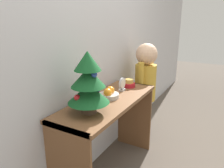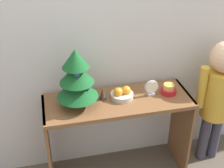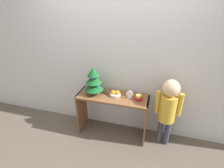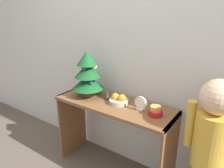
{
  "view_description": "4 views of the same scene",
  "coord_description": "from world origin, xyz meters",
  "px_view_note": "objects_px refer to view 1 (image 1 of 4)",
  "views": [
    {
      "loc": [
        -1.48,
        -0.65,
        1.39
      ],
      "look_at": [
        0.04,
        0.2,
        0.87
      ],
      "focal_mm": 35.0,
      "sensor_mm": 36.0,
      "label": 1
    },
    {
      "loc": [
        -0.48,
        -1.68,
        2.03
      ],
      "look_at": [
        -0.04,
        0.22,
        0.87
      ],
      "focal_mm": 50.0,
      "sensor_mm": 36.0,
      "label": 2
    },
    {
      "loc": [
        0.63,
        -2.04,
        2.15
      ],
      "look_at": [
        0.0,
        0.17,
        0.97
      ],
      "focal_mm": 28.0,
      "sensor_mm": 36.0,
      "label": 3
    },
    {
      "loc": [
        1.02,
        -1.28,
        1.57
      ],
      "look_at": [
        -0.02,
        0.2,
        0.92
      ],
      "focal_mm": 35.0,
      "sensor_mm": 36.0,
      "label": 4
    }
  ],
  "objects_px": {
    "child_figure": "(145,79)",
    "figurine": "(98,97)",
    "fruit_bowl": "(109,94)",
    "singing_bowl": "(129,84)",
    "desk_clock": "(122,84)",
    "mini_tree": "(88,83)"
  },
  "relations": [
    {
      "from": "desk_clock",
      "to": "singing_bowl",
      "type": "bearing_deg",
      "value": -2.35
    },
    {
      "from": "mini_tree",
      "to": "child_figure",
      "type": "bearing_deg",
      "value": -0.03
    },
    {
      "from": "child_figure",
      "to": "desk_clock",
      "type": "bearing_deg",
      "value": 178.56
    },
    {
      "from": "desk_clock",
      "to": "figurine",
      "type": "bearing_deg",
      "value": 175.49
    },
    {
      "from": "singing_bowl",
      "to": "child_figure",
      "type": "relative_size",
      "value": 0.11
    },
    {
      "from": "fruit_bowl",
      "to": "figurine",
      "type": "xyz_separation_m",
      "value": [
        -0.14,
        0.02,
        0.01
      ]
    },
    {
      "from": "singing_bowl",
      "to": "figurine",
      "type": "relative_size",
      "value": 1.25
    },
    {
      "from": "desk_clock",
      "to": "child_figure",
      "type": "distance_m",
      "value": 0.58
    },
    {
      "from": "fruit_bowl",
      "to": "singing_bowl",
      "type": "bearing_deg",
      "value": -3.06
    },
    {
      "from": "desk_clock",
      "to": "mini_tree",
      "type": "bearing_deg",
      "value": -178.59
    },
    {
      "from": "child_figure",
      "to": "figurine",
      "type": "bearing_deg",
      "value": 177.35
    },
    {
      "from": "fruit_bowl",
      "to": "singing_bowl",
      "type": "height_order",
      "value": "fruit_bowl"
    },
    {
      "from": "fruit_bowl",
      "to": "child_figure",
      "type": "distance_m",
      "value": 0.8
    },
    {
      "from": "fruit_bowl",
      "to": "singing_bowl",
      "type": "xyz_separation_m",
      "value": [
        0.36,
        -0.02,
        -0.0
      ]
    },
    {
      "from": "mini_tree",
      "to": "singing_bowl",
      "type": "xyz_separation_m",
      "value": [
        0.7,
        0.01,
        -0.19
      ]
    },
    {
      "from": "figurine",
      "to": "desk_clock",
      "type": "bearing_deg",
      "value": -4.51
    },
    {
      "from": "fruit_bowl",
      "to": "child_figure",
      "type": "bearing_deg",
      "value": -2.02
    },
    {
      "from": "fruit_bowl",
      "to": "singing_bowl",
      "type": "relative_size",
      "value": 1.46
    },
    {
      "from": "child_figure",
      "to": "fruit_bowl",
      "type": "bearing_deg",
      "value": 177.98
    },
    {
      "from": "mini_tree",
      "to": "figurine",
      "type": "xyz_separation_m",
      "value": [
        0.19,
        0.04,
        -0.18
      ]
    },
    {
      "from": "singing_bowl",
      "to": "desk_clock",
      "type": "height_order",
      "value": "desk_clock"
    },
    {
      "from": "mini_tree",
      "to": "desk_clock",
      "type": "bearing_deg",
      "value": 1.41
    }
  ]
}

